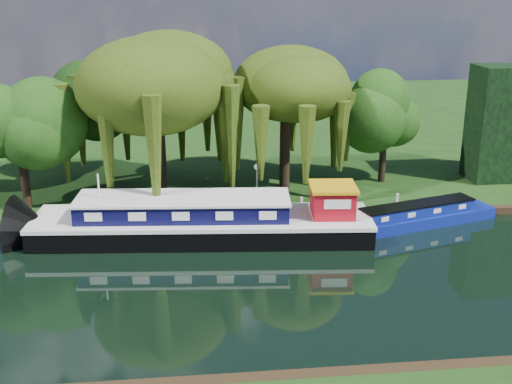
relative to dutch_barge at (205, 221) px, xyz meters
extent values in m
plane|color=black|center=(2.92, -6.12, -0.99)|extent=(120.00, 120.00, 0.00)
cube|color=black|center=(2.92, 27.88, -0.77)|extent=(120.00, 52.00, 0.45)
cube|color=black|center=(-0.16, 0.01, -0.52)|extent=(19.18, 5.74, 1.26)
cube|color=silver|center=(-0.16, 0.01, 0.21)|extent=(19.29, 5.84, 0.23)
cube|color=#0B0A34|center=(-1.21, 0.10, 0.84)|extent=(11.92, 3.98, 1.00)
cube|color=silver|center=(-1.21, 0.10, 1.40)|extent=(12.15, 4.21, 0.13)
cube|color=maroon|center=(7.16, -0.59, 1.13)|extent=(2.49, 2.49, 1.57)
cube|color=#D19B0E|center=(7.16, -0.59, 2.00)|extent=(2.78, 2.78, 0.17)
cylinder|color=silver|center=(-5.81, 0.48, 1.60)|extent=(0.10, 0.10, 2.52)
cube|color=navy|center=(12.59, 0.52, -0.71)|extent=(10.48, 4.63, 0.78)
cube|color=navy|center=(12.59, 0.52, 0.01)|extent=(7.36, 3.33, 0.65)
cube|color=black|center=(12.59, 0.52, 0.38)|extent=(7.47, 3.43, 0.09)
cube|color=silver|center=(10.16, -0.90, 0.04)|extent=(0.51, 0.19, 0.28)
cube|color=silver|center=(11.91, -0.38, 0.04)|extent=(0.51, 0.19, 0.28)
cube|color=silver|center=(13.65, 0.14, 0.04)|extent=(0.51, 0.19, 0.28)
cube|color=silver|center=(15.40, 0.66, 0.04)|extent=(0.51, 0.19, 0.28)
cylinder|color=black|center=(-2.62, 6.69, 2.45)|extent=(0.78, 0.78, 6.00)
ellipsoid|color=#2C3F0D|center=(-2.62, 6.69, 6.78)|extent=(8.37, 8.37, 5.41)
cylinder|color=black|center=(5.66, 7.47, 2.02)|extent=(0.73, 0.73, 5.13)
ellipsoid|color=#2C3F0D|center=(5.66, 7.47, 5.73)|extent=(7.00, 7.00, 4.53)
cylinder|color=black|center=(-10.89, 5.08, 2.38)|extent=(0.51, 0.51, 5.84)
ellipsoid|color=#193F0F|center=(-10.89, 5.08, 4.76)|extent=(4.78, 4.78, 4.78)
cylinder|color=black|center=(-6.46, 10.73, 2.38)|extent=(0.47, 0.47, 5.84)
ellipsoid|color=black|center=(-6.46, 10.73, 4.76)|extent=(4.67, 4.67, 4.67)
cylinder|color=black|center=(12.66, 8.06, 2.03)|extent=(0.44, 0.44, 5.15)
ellipsoid|color=#193F0F|center=(12.66, 8.06, 4.14)|extent=(4.12, 4.12, 4.12)
cylinder|color=silver|center=(3.42, 4.38, 0.56)|extent=(0.10, 0.10, 2.20)
sphere|color=white|center=(3.42, 4.38, 1.84)|extent=(0.36, 0.36, 0.36)
cylinder|color=silver|center=(-7.08, 2.28, -0.04)|extent=(0.16, 0.16, 1.00)
cylinder|color=silver|center=(-1.08, 2.28, -0.04)|extent=(0.16, 0.16, 1.00)
cylinder|color=silver|center=(5.92, 2.28, -0.04)|extent=(0.16, 0.16, 1.00)
cylinder|color=silver|center=(11.92, 2.28, -0.04)|extent=(0.16, 0.16, 1.00)
camera|label=1|loc=(-0.79, -33.93, 12.99)|focal=45.00mm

